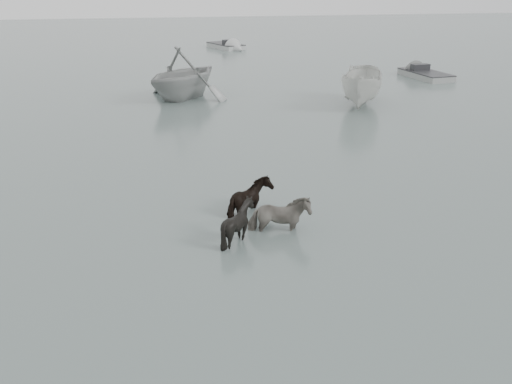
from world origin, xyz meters
TOP-DOWN VIEW (x-y plane):
  - ground at (0.00, 0.00)m, footprint 140.00×140.00m
  - pony_pinto at (0.52, -0.18)m, footprint 1.68×0.88m
  - pony_dark at (0.03, 1.34)m, footprint 1.51×1.62m
  - pony_black at (-0.62, -0.59)m, footprint 1.28×1.17m
  - rowboat_trail at (-0.75, 17.76)m, footprint 6.87×6.97m
  - boat_small at (7.75, 14.58)m, footprint 3.78×5.35m
  - skiff_port at (14.11, 21.44)m, footprint 2.45×5.60m
  - skiff_mid at (3.96, 37.77)m, footprint 3.45×5.28m

SIDE VIEW (x-z plane):
  - ground at x=0.00m, z-range 0.00..0.00m
  - skiff_port at x=14.11m, z-range 0.00..0.75m
  - skiff_mid at x=3.96m, z-range 0.00..0.75m
  - pony_black at x=-0.62m, z-range 0.00..1.27m
  - pony_dark at x=0.03m, z-range 0.00..1.31m
  - pony_pinto at x=0.52m, z-range 0.00..1.37m
  - boat_small at x=7.75m, z-range 0.00..1.94m
  - rowboat_trail at x=-0.75m, z-range 0.00..2.78m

